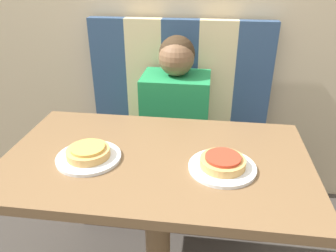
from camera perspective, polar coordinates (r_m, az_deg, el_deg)
The scene contains 8 objects.
booth_seat at distance 1.97m, azimuth 1.22°, elevation -9.05°, with size 1.01×0.45×0.43m.
booth_backrest at distance 1.88m, azimuth 2.06°, elevation 8.07°, with size 1.01×0.07×0.67m.
dining_table at distance 1.21m, azimuth -1.98°, elevation -9.48°, with size 1.07×0.63×0.75m.
person at distance 1.72m, azimuth 1.39°, elevation 4.48°, with size 0.35×0.25×0.62m.
plate_left at distance 1.17m, azimuth -13.62°, elevation -5.33°, with size 0.22×0.22×0.01m.
plate_right at distance 1.10m, azimuth 9.41°, elevation -7.12°, with size 0.22×0.22×0.01m.
pizza_left at distance 1.16m, azimuth -13.75°, elevation -4.37°, with size 0.15×0.15×0.04m.
pizza_right at distance 1.09m, azimuth 9.50°, elevation -6.11°, with size 0.15×0.15×0.04m.
Camera 1 is at (0.17, -0.96, 1.37)m, focal length 35.00 mm.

